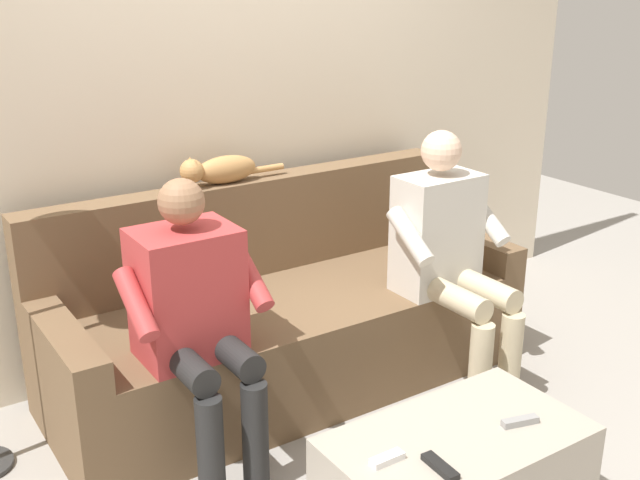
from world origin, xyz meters
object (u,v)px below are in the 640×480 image
remote_black (440,466)px  remote_white (387,459)px  couch (283,320)px  coffee_table (455,475)px  remote_gray (520,421)px  person_right_seated (194,311)px  cat_on_backrest (219,170)px  person_left_seated (448,250)px

remote_black → remote_white: remote_white is taller
couch → remote_black: bearing=81.7°
coffee_table → remote_gray: bearing=160.1°
coffee_table → remote_black: size_ratio=6.13×
remote_white → person_right_seated: bearing=110.9°
person_right_seated → remote_black: (-0.42, 0.91, -0.30)m
person_right_seated → remote_white: bearing=110.9°
cat_on_backrest → remote_black: bearing=88.5°
remote_gray → cat_on_backrest: bearing=118.3°
remote_white → remote_black: bearing=-46.6°
coffee_table → person_right_seated: person_right_seated is taller
coffee_table → person_right_seated: size_ratio=0.80×
remote_white → cat_on_backrest: bearing=83.9°
remote_black → remote_white: 0.17m
person_left_seated → remote_gray: bearing=64.6°
cat_on_backrest → coffee_table: bearing=95.8°
couch → remote_white: size_ratio=18.29×
coffee_table → person_left_seated: 1.08m
couch → remote_white: couch is taller
remote_black → remote_white: bearing=46.8°
person_right_seated → cat_on_backrest: (-0.46, -0.68, 0.33)m
remote_gray → couch: bearing=114.8°
coffee_table → remote_gray: 0.29m
cat_on_backrest → person_right_seated: bearing=56.0°
person_left_seated → cat_on_backrest: 1.10m
coffee_table → remote_black: remote_black is taller
coffee_table → cat_on_backrest: (0.15, -1.47, 0.81)m
couch → remote_gray: 1.28m
remote_gray → remote_black: bearing=-159.5°
person_left_seated → cat_on_backrest: size_ratio=2.27×
couch → coffee_table: size_ratio=2.39×
coffee_table → remote_gray: size_ratio=6.68×
person_left_seated → person_right_seated: person_left_seated is taller
coffee_table → couch: bearing=-90.0°
couch → person_right_seated: person_right_seated is taller
person_left_seated → remote_black: bearing=47.2°
couch → cat_on_backrest: (0.15, -0.29, 0.68)m
cat_on_backrest → remote_gray: bearing=103.3°
cat_on_backrest → couch: bearing=117.0°
coffee_table → remote_white: (0.31, -0.01, 0.18)m
remote_gray → remote_white: size_ratio=1.14×
person_right_seated → coffee_table: bearing=127.5°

